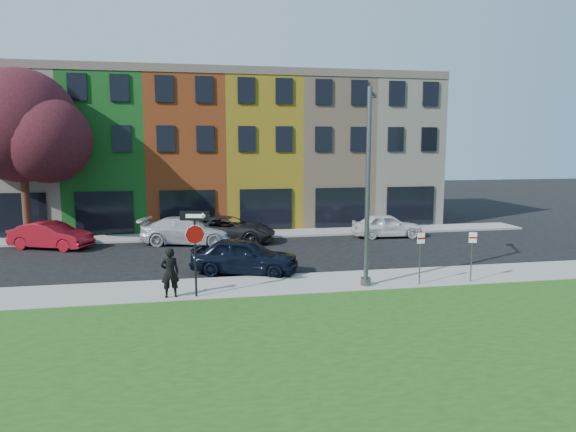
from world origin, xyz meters
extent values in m
plane|color=black|center=(0.00, 0.00, 0.00)|extent=(120.00, 120.00, 0.00)
cube|color=gray|center=(2.00, 3.00, 0.06)|extent=(40.00, 3.00, 0.12)
cube|color=gray|center=(-3.00, 15.00, 0.06)|extent=(40.00, 2.40, 0.12)
cube|color=beige|center=(-15.00, 21.20, 5.00)|extent=(5.00, 10.00, 10.00)
cube|color=#25892B|center=(-10.00, 21.20, 5.00)|extent=(5.00, 10.00, 10.00)
cube|color=#C14F20|center=(-5.00, 21.20, 5.00)|extent=(5.00, 10.00, 10.00)
cube|color=gold|center=(0.00, 21.20, 5.00)|extent=(5.00, 10.00, 10.00)
cube|color=tan|center=(5.00, 21.20, 5.00)|extent=(5.00, 10.00, 10.00)
cube|color=beige|center=(10.00, 21.20, 5.00)|extent=(5.00, 10.00, 10.00)
cube|color=black|center=(-2.50, 16.14, 1.50)|extent=(30.00, 0.12, 2.60)
cylinder|color=black|center=(-4.69, 1.90, 1.65)|extent=(0.08, 0.08, 3.06)
cylinder|color=white|center=(-4.69, 1.88, 2.41)|extent=(0.71, 0.19, 0.72)
cylinder|color=#900B07|center=(-4.69, 1.85, 2.41)|extent=(0.67, 0.17, 0.68)
cube|color=black|center=(-4.69, 1.88, 3.09)|extent=(1.03, 0.27, 0.34)
cube|color=white|center=(-4.69, 1.85, 3.09)|extent=(0.65, 0.16, 0.14)
imported|color=black|center=(-5.61, 1.97, 1.03)|extent=(0.79, 0.62, 1.82)
imported|color=black|center=(-2.54, 5.34, 0.79)|extent=(4.97, 5.90, 1.59)
imported|color=maroon|center=(-12.31, 12.82, 0.73)|extent=(4.79, 5.58, 1.47)
imported|color=#B1B2B6|center=(-5.00, 12.77, 0.77)|extent=(4.44, 6.24, 1.54)
imported|color=black|center=(-2.70, 12.88, 0.76)|extent=(5.73, 6.93, 1.52)
imported|color=silver|center=(6.98, 12.77, 0.72)|extent=(2.24, 4.45, 1.44)
cylinder|color=#4E5053|center=(1.89, 2.15, 3.95)|extent=(0.18, 0.18, 7.66)
cylinder|color=#4E5053|center=(1.89, 2.15, 0.27)|extent=(0.40, 0.40, 0.30)
cylinder|color=#4E5053|center=(2.29, 3.07, 7.68)|extent=(0.91, 1.88, 0.12)
cube|color=#4E5053|center=(2.73, 4.07, 7.63)|extent=(0.45, 0.60, 0.16)
cylinder|color=#4E5053|center=(4.03, 1.90, 1.20)|extent=(0.05, 0.05, 2.16)
cube|color=white|center=(4.03, 1.87, 1.98)|extent=(0.32, 0.04, 0.42)
cube|color=#900B07|center=(4.03, 1.85, 1.98)|extent=(0.32, 0.03, 0.06)
cylinder|color=#4E5053|center=(6.25, 1.90, 1.17)|extent=(0.05, 0.05, 2.10)
cube|color=white|center=(6.25, 1.87, 1.93)|extent=(0.32, 0.07, 0.42)
cube|color=#900B07|center=(6.25, 1.85, 1.93)|extent=(0.32, 0.06, 0.06)
cylinder|color=black|center=(-13.94, 14.49, 2.30)|extent=(0.44, 0.44, 4.35)
sphere|color=black|center=(-13.94, 14.49, 6.67)|extent=(6.28, 6.28, 6.28)
sphere|color=black|center=(-12.37, 13.55, 5.88)|extent=(4.71, 4.71, 4.71)
sphere|color=black|center=(-15.36, 15.59, 6.04)|extent=(4.40, 4.40, 4.40)
sphere|color=black|center=(-13.63, 15.12, 7.77)|extent=(3.77, 3.77, 3.77)
camera|label=1|loc=(-4.82, -16.56, 5.58)|focal=32.00mm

